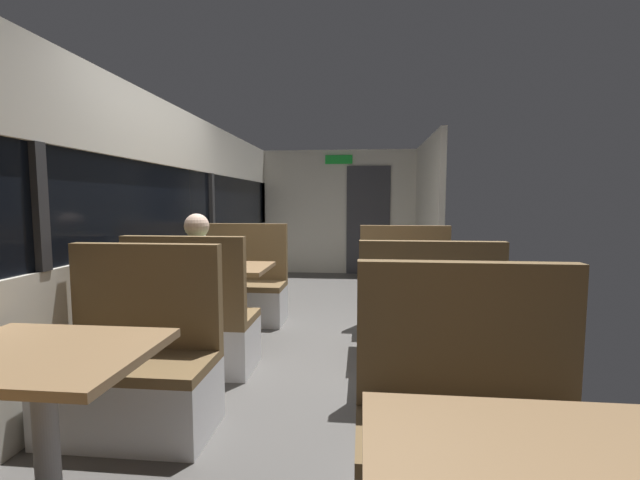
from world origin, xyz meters
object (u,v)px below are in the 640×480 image
at_px(dining_table_near_window, 42,373).
at_px(bench_mid_window_facing_end, 194,330).
at_px(seated_passenger, 197,302).
at_px(coffee_cup_primary, 195,263).
at_px(bench_rear_aisle_facing_entry, 405,300).
at_px(dining_table_mid_window, 222,276).
at_px(dining_table_rear_aisle, 414,284).
at_px(bench_near_window_facing_entry, 135,376).
at_px(bench_rear_aisle_facing_end, 425,346).
at_px(bench_front_aisle_facing_entry, 472,455).
at_px(bench_mid_window_facing_entry, 243,292).

relative_size(dining_table_near_window, bench_mid_window_facing_end, 0.82).
bearing_deg(seated_passenger, coffee_cup_primary, 113.14).
xyz_separation_m(bench_rear_aisle_facing_entry, coffee_cup_primary, (-1.99, -0.65, 0.46)).
distance_m(dining_table_mid_window, dining_table_rear_aisle, 1.80).
xyz_separation_m(bench_near_window_facing_entry, bench_rear_aisle_facing_entry, (1.79, 2.08, 0.00)).
bearing_deg(seated_passenger, dining_table_near_window, -90.00).
bearing_deg(seated_passenger, bench_rear_aisle_facing_end, -8.65).
relative_size(bench_near_window_facing_entry, coffee_cup_primary, 12.22).
height_order(bench_near_window_facing_entry, bench_mid_window_facing_end, same).
relative_size(bench_near_window_facing_entry, seated_passenger, 0.87).
xyz_separation_m(bench_mid_window_facing_end, bench_front_aisle_facing_entry, (1.79, -1.49, 0.00)).
relative_size(dining_table_mid_window, dining_table_rear_aisle, 1.00).
bearing_deg(coffee_cup_primary, bench_rear_aisle_facing_entry, 18.13).
bearing_deg(seated_passenger, bench_rear_aisle_facing_entry, 32.18).
bearing_deg(bench_rear_aisle_facing_entry, seated_passenger, -147.82).
distance_m(bench_near_window_facing_entry, dining_table_mid_window, 1.61).
relative_size(bench_mid_window_facing_entry, bench_rear_aisle_facing_end, 1.00).
bearing_deg(bench_front_aisle_facing_entry, bench_rear_aisle_facing_entry, 90.00).
xyz_separation_m(dining_table_mid_window, bench_front_aisle_facing_entry, (1.79, -2.18, -0.31)).
bearing_deg(dining_table_rear_aisle, coffee_cup_primary, 178.65).
relative_size(bench_near_window_facing_entry, bench_mid_window_facing_end, 1.00).
bearing_deg(bench_near_window_facing_entry, bench_mid_window_facing_entry, 90.00).
relative_size(bench_mid_window_facing_entry, bench_rear_aisle_facing_entry, 1.00).
xyz_separation_m(dining_table_rear_aisle, coffee_cup_primary, (-1.99, 0.05, 0.15)).
bearing_deg(dining_table_rear_aisle, dining_table_near_window, -130.66).
relative_size(dining_table_near_window, bench_front_aisle_facing_entry, 0.82).
height_order(bench_rear_aisle_facing_end, bench_rear_aisle_facing_entry, same).
distance_m(dining_table_mid_window, bench_rear_aisle_facing_end, 2.03).
relative_size(bench_mid_window_facing_end, seated_passenger, 0.87).
height_order(dining_table_near_window, bench_front_aisle_facing_entry, bench_front_aisle_facing_entry).
relative_size(bench_near_window_facing_entry, bench_rear_aisle_facing_entry, 1.00).
bearing_deg(dining_table_rear_aisle, bench_rear_aisle_facing_end, -90.00).
xyz_separation_m(dining_table_rear_aisle, bench_rear_aisle_facing_end, (0.00, -0.70, -0.31)).
xyz_separation_m(dining_table_mid_window, bench_mid_window_facing_end, (0.00, -0.70, -0.31)).
distance_m(dining_table_rear_aisle, seated_passenger, 1.84).
bearing_deg(bench_rear_aisle_facing_end, bench_front_aisle_facing_entry, -90.00).
distance_m(dining_table_near_window, bench_near_window_facing_entry, 0.77).
xyz_separation_m(bench_mid_window_facing_entry, seated_passenger, (0.00, -1.33, 0.21)).
xyz_separation_m(bench_mid_window_facing_end, bench_rear_aisle_facing_end, (1.79, -0.20, 0.00)).
bearing_deg(bench_front_aisle_facing_entry, dining_table_rear_aisle, 90.00).
bearing_deg(dining_table_rear_aisle, bench_rear_aisle_facing_entry, 90.00).
distance_m(dining_table_near_window, bench_mid_window_facing_end, 1.61).
bearing_deg(bench_front_aisle_facing_entry, dining_table_near_window, -176.82).
bearing_deg(dining_table_mid_window, dining_table_rear_aisle, -6.38).
relative_size(dining_table_mid_window, bench_rear_aisle_facing_end, 0.82).
height_order(dining_table_rear_aisle, coffee_cup_primary, coffee_cup_primary).
bearing_deg(dining_table_near_window, bench_front_aisle_facing_entry, 3.18).
relative_size(dining_table_near_window, seated_passenger, 0.71).
bearing_deg(bench_rear_aisle_facing_entry, dining_table_rear_aisle, -90.00).
bearing_deg(bench_mid_window_facing_end, seated_passenger, 90.00).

